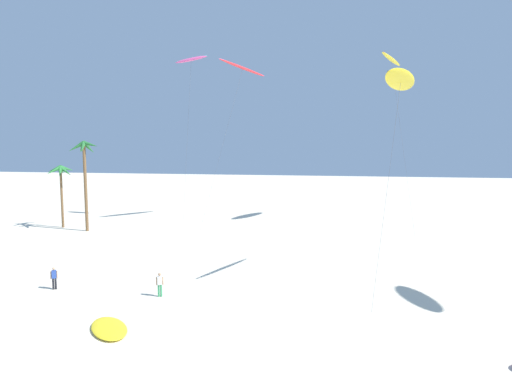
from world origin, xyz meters
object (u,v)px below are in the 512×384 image
palm_tree_0 (61,175)px  flying_kite_1 (401,80)px  flying_kite_0 (243,68)px  flying_kite_3 (191,59)px  grounded_kite_1 (109,328)px  person_foreground_walker (54,277)px  flying_kite_4 (391,59)px  palm_tree_1 (85,160)px  person_near_left (160,284)px

palm_tree_0 → flying_kite_1: 42.77m
flying_kite_0 → flying_kite_1: (16.78, -25.04, -5.49)m
flying_kite_3 → grounded_kite_1: 42.61m
palm_tree_0 → flying_kite_1: flying_kite_1 is taller
palm_tree_0 → flying_kite_1: (38.41, -16.91, 8.26)m
palm_tree_0 → person_foreground_walker: size_ratio=4.81×
flying_kite_0 → grounded_kite_1: bearing=-90.0°
flying_kite_4 → flying_kite_3: bearing=-176.4°
flying_kite_1 → flying_kite_3: (-23.82, 25.03, 6.82)m
flying_kite_3 → flying_kite_4: bearing=3.6°
flying_kite_0 → flying_kite_4: 19.00m
palm_tree_1 → flying_kite_1: 37.92m
flying_kite_1 → flying_kite_0: bearing=123.8°
flying_kite_0 → flying_kite_4: bearing=5.0°
grounded_kite_1 → person_foreground_walker: size_ratio=2.43×
flying_kite_0 → flying_kite_1: 30.64m
flying_kite_3 → flying_kite_4: (25.96, 1.65, -0.56)m
person_foreground_walker → flying_kite_3: bearing=89.1°
flying_kite_3 → flying_kite_0: bearing=0.1°
palm_tree_1 → grounded_kite_1: 32.67m
flying_kite_4 → grounded_kite_1: (-18.91, -37.68, -21.08)m
palm_tree_0 → flying_kite_0: size_ratio=0.37×
flying_kite_1 → person_near_left: bearing=-162.2°
flying_kite_0 → flying_kite_1: size_ratio=1.37×
person_foreground_walker → person_near_left: 8.13m
person_foreground_walker → grounded_kite_1: bearing=-38.1°
palm_tree_1 → flying_kite_4: 39.98m
palm_tree_0 → person_near_left: palm_tree_0 is taller
flying_kite_4 → grounded_kite_1: flying_kite_4 is taller
flying_kite_4 → person_foreground_walker: 46.05m
flying_kite_0 → person_foreground_walker: 36.70m
flying_kite_0 → person_near_left: flying_kite_0 is taller
flying_kite_0 → flying_kite_3: flying_kite_3 is taller
flying_kite_0 → person_near_left: 35.98m
palm_tree_0 → person_near_left: (22.26, -22.08, -5.77)m
palm_tree_1 → flying_kite_4: flying_kite_4 is taller
palm_tree_1 → flying_kite_0: 23.08m
palm_tree_0 → person_foreground_walker: 26.79m
flying_kite_4 → grounded_kite_1: bearing=-116.6°
palm_tree_0 → flying_kite_4: bearing=13.6°
flying_kite_1 → person_foreground_walker: bearing=-168.1°
palm_tree_1 → person_near_left: size_ratio=6.52×
palm_tree_0 → flying_kite_3: 22.49m
flying_kite_0 → person_foreground_walker: flying_kite_0 is taller
flying_kite_0 → flying_kite_3: (-7.04, -0.01, 1.33)m
palm_tree_0 → flying_kite_3: bearing=29.1°
flying_kite_3 → grounded_kite_1: size_ratio=5.63×
palm_tree_0 → palm_tree_1: bearing=-19.7°
palm_tree_1 → person_foreground_walker: (9.81, -20.46, -7.74)m
palm_tree_1 → person_near_left: bearing=-48.9°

